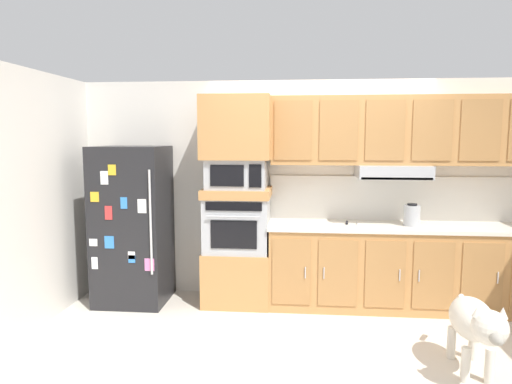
% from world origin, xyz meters
% --- Properties ---
extents(ground_plane, '(9.60, 9.60, 0.00)m').
position_xyz_m(ground_plane, '(0.00, 0.00, 0.00)').
color(ground_plane, beige).
extents(back_kitchen_wall, '(6.20, 0.12, 2.50)m').
position_xyz_m(back_kitchen_wall, '(0.00, 1.11, 1.25)').
color(back_kitchen_wall, silver).
rests_on(back_kitchen_wall, ground).
extents(side_panel_left, '(0.12, 7.10, 2.50)m').
position_xyz_m(side_panel_left, '(-2.80, 0.00, 1.25)').
color(side_panel_left, silver).
rests_on(side_panel_left, ground).
extents(refrigerator, '(0.76, 0.73, 1.76)m').
position_xyz_m(refrigerator, '(-2.08, 0.68, 0.88)').
color(refrigerator, black).
rests_on(refrigerator, ground).
extents(oven_base_cabinet, '(0.74, 0.62, 0.60)m').
position_xyz_m(oven_base_cabinet, '(-0.90, 0.75, 0.30)').
color(oven_base_cabinet, '#B77F47').
rests_on(oven_base_cabinet, ground).
extents(built_in_oven, '(0.70, 0.62, 0.60)m').
position_xyz_m(built_in_oven, '(-0.90, 0.75, 0.90)').
color(built_in_oven, '#A8AAAF').
rests_on(built_in_oven, oven_base_cabinet).
extents(appliance_mid_shelf, '(0.74, 0.62, 0.10)m').
position_xyz_m(appliance_mid_shelf, '(-0.90, 0.75, 1.25)').
color(appliance_mid_shelf, '#B77F47').
rests_on(appliance_mid_shelf, built_in_oven).
extents(microwave, '(0.64, 0.54, 0.32)m').
position_xyz_m(microwave, '(-0.90, 0.75, 1.46)').
color(microwave, '#A8AAAF').
rests_on(microwave, appliance_mid_shelf).
extents(appliance_upper_cabinet, '(0.74, 0.62, 0.68)m').
position_xyz_m(appliance_upper_cabinet, '(-0.90, 0.75, 1.96)').
color(appliance_upper_cabinet, '#B77F47').
rests_on(appliance_upper_cabinet, microwave).
extents(lower_cabinet_run, '(2.88, 0.63, 0.88)m').
position_xyz_m(lower_cabinet_run, '(0.91, 0.75, 0.44)').
color(lower_cabinet_run, '#B77F47').
rests_on(lower_cabinet_run, ground).
extents(countertop_slab, '(2.92, 0.64, 0.04)m').
position_xyz_m(countertop_slab, '(0.91, 0.75, 0.90)').
color(countertop_slab, silver).
rests_on(countertop_slab, lower_cabinet_run).
extents(backsplash_panel, '(2.92, 0.02, 0.50)m').
position_xyz_m(backsplash_panel, '(0.91, 1.04, 1.17)').
color(backsplash_panel, silver).
rests_on(backsplash_panel, countertop_slab).
extents(upper_cabinet_with_hood, '(2.88, 0.48, 0.88)m').
position_xyz_m(upper_cabinet_with_hood, '(0.90, 0.87, 1.90)').
color(upper_cabinet_with_hood, '#B77F47').
rests_on(upper_cabinet_with_hood, backsplash_panel).
extents(screwdriver, '(0.14, 0.12, 0.03)m').
position_xyz_m(screwdriver, '(0.31, 0.75, 0.93)').
color(screwdriver, black).
rests_on(screwdriver, countertop_slab).
extents(electric_kettle, '(0.17, 0.17, 0.24)m').
position_xyz_m(electric_kettle, '(0.97, 0.70, 1.03)').
color(electric_kettle, '#A8AAAF').
rests_on(electric_kettle, countertop_slab).
extents(dog, '(0.34, 1.02, 0.67)m').
position_xyz_m(dog, '(1.14, -0.69, 0.43)').
color(dog, beige).
rests_on(dog, ground).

